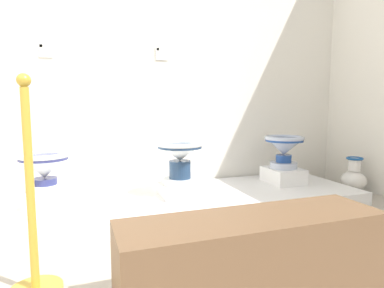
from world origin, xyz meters
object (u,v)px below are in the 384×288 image
(plinth_block_tall_cobalt, at_px, (180,190))
(info_placard_first, at_px, (45,50))
(plinth_block_squat_floral, at_px, (283,175))
(museum_bench, at_px, (254,257))
(info_placard_second, at_px, (162,53))
(antique_toilet_tall_cobalt, at_px, (180,156))
(stanchion_post_near_left, at_px, (33,229))
(decorative_vase_companion, at_px, (354,178))
(antique_toilet_slender_white, at_px, (44,166))
(plinth_block_slender_white, at_px, (46,198))
(antique_toilet_squat_floral, at_px, (284,147))

(plinth_block_tall_cobalt, xyz_separation_m, info_placard_first, (-1.07, 0.53, 1.23))
(plinth_block_squat_floral, distance_m, museum_bench, 1.94)
(info_placard_first, bearing_deg, info_placard_second, 0.00)
(antique_toilet_tall_cobalt, height_order, stanchion_post_near_left, stanchion_post_near_left)
(decorative_vase_companion, height_order, museum_bench, museum_bench)
(antique_toilet_slender_white, relative_size, museum_bench, 0.30)
(stanchion_post_near_left, bearing_deg, plinth_block_tall_cobalt, 43.66)
(decorative_vase_companion, bearing_deg, plinth_block_slender_white, 177.06)
(info_placard_first, distance_m, museum_bench, 2.49)
(antique_toilet_tall_cobalt, height_order, info_placard_first, info_placard_first)
(plinth_block_tall_cobalt, bearing_deg, info_placard_first, 153.54)
(plinth_block_squat_floral, distance_m, antique_toilet_squat_floral, 0.30)
(antique_toilet_slender_white, relative_size, info_placard_second, 2.97)
(plinth_block_squat_floral, xyz_separation_m, info_placard_first, (-2.22, 0.42, 1.20))
(plinth_block_slender_white, distance_m, antique_toilet_tall_cobalt, 1.13)
(info_placard_first, bearing_deg, plinth_block_squat_floral, -10.79)
(info_placard_first, xyz_separation_m, info_placard_second, (1.06, 0.00, 0.03))
(museum_bench, bearing_deg, info_placard_second, 88.45)
(plinth_block_slender_white, relative_size, info_placard_first, 2.72)
(antique_toilet_slender_white, bearing_deg, plinth_block_squat_floral, 1.42)
(plinth_block_slender_white, xyz_separation_m, decorative_vase_companion, (2.96, -0.15, -0.03))
(plinth_block_slender_white, relative_size, info_placard_second, 2.59)
(antique_toilet_squat_floral, relative_size, stanchion_post_near_left, 0.37)
(antique_toilet_tall_cobalt, bearing_deg, plinth_block_slender_white, 177.07)
(antique_toilet_squat_floral, relative_size, info_placard_second, 3.08)
(antique_toilet_tall_cobalt, height_order, info_placard_second, info_placard_second)
(plinth_block_tall_cobalt, distance_m, plinth_block_squat_floral, 1.15)
(plinth_block_tall_cobalt, distance_m, decorative_vase_companion, 1.87)
(plinth_block_squat_floral, xyz_separation_m, museum_bench, (-1.22, -1.51, -0.00))
(plinth_block_squat_floral, height_order, antique_toilet_squat_floral, antique_toilet_squat_floral)
(antique_toilet_slender_white, height_order, decorative_vase_companion, antique_toilet_slender_white)
(info_placard_first, bearing_deg, plinth_block_tall_cobalt, -26.46)
(antique_toilet_slender_white, relative_size, antique_toilet_squat_floral, 0.97)
(antique_toilet_slender_white, distance_m, info_placard_second, 1.53)
(info_placard_first, bearing_deg, decorative_vase_companion, -12.09)
(antique_toilet_slender_white, xyz_separation_m, plinth_block_squat_floral, (2.24, 0.06, -0.24))
(antique_toilet_slender_white, bearing_deg, plinth_block_slender_white, 0.00)
(antique_toilet_slender_white, bearing_deg, plinth_block_tall_cobalt, -2.93)
(plinth_block_slender_white, bearing_deg, plinth_block_tall_cobalt, -2.93)
(plinth_block_tall_cobalt, distance_m, antique_toilet_tall_cobalt, 0.31)
(plinth_block_slender_white, xyz_separation_m, plinth_block_tall_cobalt, (1.09, -0.06, -0.02))
(stanchion_post_near_left, bearing_deg, info_placard_second, 56.02)
(antique_toilet_tall_cobalt, bearing_deg, museum_bench, -92.85)
(antique_toilet_tall_cobalt, xyz_separation_m, plinth_block_squat_floral, (1.15, 0.11, -0.28))
(antique_toilet_slender_white, height_order, plinth_block_squat_floral, antique_toilet_slender_white)
(antique_toilet_squat_floral, xyz_separation_m, decorative_vase_companion, (0.72, -0.21, -0.34))
(museum_bench, bearing_deg, decorative_vase_companion, 33.85)
(plinth_block_slender_white, distance_m, museum_bench, 1.78)
(info_placard_second, bearing_deg, decorative_vase_companion, -18.48)
(antique_toilet_tall_cobalt, xyz_separation_m, info_placard_second, (-0.02, 0.53, 0.95))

